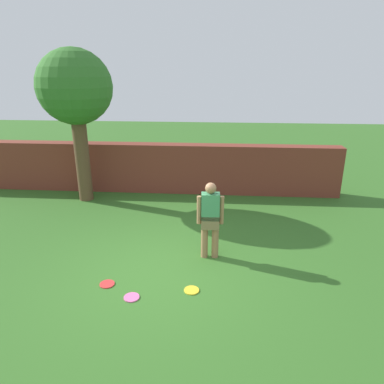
# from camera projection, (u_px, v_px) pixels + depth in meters

# --- Properties ---
(ground_plane) EXTENTS (40.00, 40.00, 0.00)m
(ground_plane) POSITION_uv_depth(u_px,v_px,m) (160.00, 275.00, 6.63)
(ground_plane) COLOR #336623
(brick_wall) EXTENTS (12.47, 0.50, 1.52)m
(brick_wall) POSITION_uv_depth(u_px,v_px,m) (137.00, 167.00, 10.97)
(brick_wall) COLOR brown
(brick_wall) RESTS_ON ground
(tree) EXTENTS (2.03, 2.03, 4.26)m
(tree) POSITION_uv_depth(u_px,v_px,m) (75.00, 90.00, 9.42)
(tree) COLOR brown
(tree) RESTS_ON ground
(person) EXTENTS (0.54, 0.24, 1.62)m
(person) POSITION_uv_depth(u_px,v_px,m) (210.00, 217.00, 6.97)
(person) COLOR #9E704C
(person) RESTS_ON ground
(frisbee_red) EXTENTS (0.27, 0.27, 0.02)m
(frisbee_red) POSITION_uv_depth(u_px,v_px,m) (107.00, 284.00, 6.33)
(frisbee_red) COLOR red
(frisbee_red) RESTS_ON ground
(frisbee_yellow) EXTENTS (0.27, 0.27, 0.02)m
(frisbee_yellow) POSITION_uv_depth(u_px,v_px,m) (192.00, 290.00, 6.15)
(frisbee_yellow) COLOR yellow
(frisbee_yellow) RESTS_ON ground
(frisbee_pink) EXTENTS (0.27, 0.27, 0.02)m
(frisbee_pink) POSITION_uv_depth(u_px,v_px,m) (132.00, 297.00, 5.96)
(frisbee_pink) COLOR pink
(frisbee_pink) RESTS_ON ground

